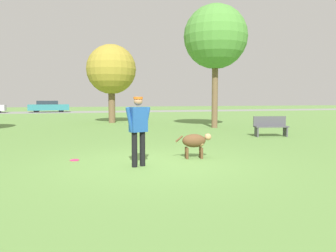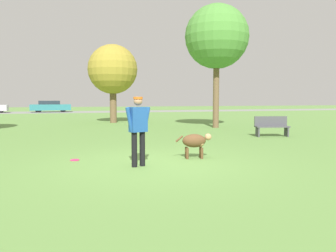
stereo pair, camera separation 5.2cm
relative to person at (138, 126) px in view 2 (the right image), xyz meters
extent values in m
plane|color=#608C42|center=(0.44, 0.16, -0.95)|extent=(120.00, 120.00, 0.00)
cube|color=gray|center=(0.44, 33.50, -0.94)|extent=(120.00, 6.00, 0.01)
cylinder|color=black|center=(0.10, 0.04, -0.54)|extent=(0.17, 0.17, 0.81)
cylinder|color=black|center=(-0.10, -0.04, -0.54)|extent=(0.17, 0.17, 0.81)
cube|color=#1E4C93|center=(0.00, 0.00, 0.15)|extent=(0.44, 0.34, 0.57)
cylinder|color=#1E4C93|center=(0.21, 0.07, 0.15)|extent=(0.23, 0.15, 0.58)
cylinder|color=#1E4C93|center=(-0.21, -0.07, 0.15)|extent=(0.23, 0.15, 0.58)
sphere|color=#A87A5B|center=(0.00, 0.00, 0.57)|extent=(0.26, 0.26, 0.20)
cylinder|color=#D15B19|center=(0.00, 0.00, 0.64)|extent=(0.27, 0.27, 0.06)
ellipsoid|color=brown|center=(1.61, 0.62, -0.48)|extent=(0.68, 0.46, 0.35)
ellipsoid|color=tan|center=(1.78, 0.59, -0.54)|extent=(0.24, 0.28, 0.19)
sphere|color=tan|center=(1.98, 0.55, -0.38)|extent=(0.21, 0.21, 0.18)
cylinder|color=brown|center=(1.82, 0.68, -0.80)|extent=(0.08, 0.08, 0.29)
cylinder|color=brown|center=(1.78, 0.49, -0.80)|extent=(0.08, 0.08, 0.29)
cylinder|color=brown|center=(1.44, 0.75, -0.80)|extent=(0.08, 0.08, 0.29)
cylinder|color=brown|center=(1.40, 0.56, -0.80)|extent=(0.08, 0.08, 0.29)
cylinder|color=brown|center=(1.22, 0.69, -0.43)|extent=(0.22, 0.09, 0.19)
cylinder|color=#E52366|center=(-1.43, 1.19, -0.94)|extent=(0.23, 0.23, 0.02)
torus|color=#E52366|center=(-1.43, 1.19, -0.94)|extent=(0.23, 0.23, 0.02)
cylinder|color=brown|center=(1.07, 14.36, 0.20)|extent=(0.44, 0.44, 2.29)
sphere|color=olive|center=(1.07, 14.36, 2.55)|extent=(3.22, 3.22, 3.22)
cylinder|color=brown|center=(6.02, 9.02, 0.86)|extent=(0.33, 0.33, 3.61)
sphere|color=#4C8938|center=(6.02, 9.02, 3.95)|extent=(3.41, 3.41, 3.41)
cylinder|color=black|center=(-9.59, 34.63, -0.64)|extent=(0.62, 0.23, 0.61)
cube|color=teal|center=(-4.08, 33.89, -0.37)|extent=(4.62, 1.85, 0.69)
cube|color=#232D38|center=(-4.21, 33.88, 0.20)|extent=(2.42, 1.54, 0.44)
cylinder|color=black|center=(-2.73, 34.66, -0.62)|extent=(0.67, 0.22, 0.66)
cylinder|color=black|center=(-2.68, 33.19, -0.62)|extent=(0.67, 0.22, 0.66)
cylinder|color=black|center=(-5.47, 34.58, -0.62)|extent=(0.67, 0.22, 0.66)
cylinder|color=black|center=(-5.43, 33.11, -0.62)|extent=(0.67, 0.22, 0.66)
cube|color=#47474C|center=(6.49, 4.41, -0.53)|extent=(1.45, 0.68, 0.05)
cube|color=#47474C|center=(6.52, 4.59, -0.31)|extent=(1.38, 0.33, 0.40)
cube|color=#47474C|center=(7.09, 4.28, -0.75)|extent=(0.13, 0.36, 0.39)
cube|color=#47474C|center=(5.88, 4.54, -0.75)|extent=(0.13, 0.36, 0.39)
camera|label=1|loc=(-1.46, -7.39, 0.62)|focal=35.00mm
camera|label=2|loc=(-1.41, -7.40, 0.62)|focal=35.00mm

